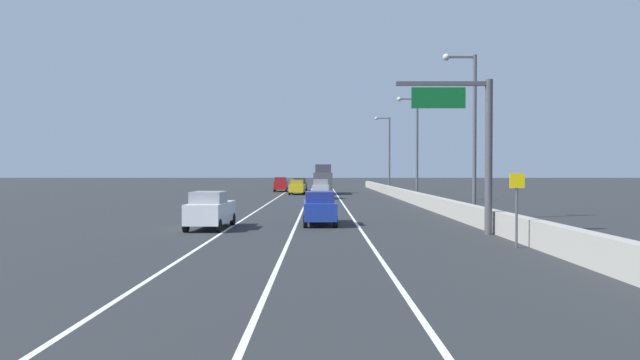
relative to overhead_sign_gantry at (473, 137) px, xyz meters
name	(u,v)px	position (x,y,z in m)	size (l,w,h in m)	color
ground_plane	(325,196)	(-6.80, 40.51, -4.73)	(320.00, 320.00, 0.00)	#26282B
lane_stripe_left	(273,200)	(-12.30, 31.51, -4.73)	(0.16, 130.00, 0.00)	silver
lane_stripe_center	(307,200)	(-8.80, 31.51, -4.73)	(0.16, 130.00, 0.00)	silver
lane_stripe_right	(340,200)	(-5.30, 31.51, -4.73)	(0.16, 130.00, 0.00)	silver
jersey_barrier_right	(432,203)	(1.34, 16.51, -4.18)	(0.60, 120.00, 1.10)	#9E998E
overhead_sign_gantry	(473,137)	(0.00, 0.00, 0.00)	(4.68, 0.36, 7.50)	#47474C
speed_advisory_sign	(516,204)	(0.44, -4.70, -2.96)	(0.60, 0.11, 3.00)	#4C4C51
lamp_post_right_second	(470,125)	(2.04, 8.05, 1.24)	(2.14, 0.44, 10.43)	#4C4C51
lamp_post_right_third	(414,142)	(2.02, 28.59, 1.24)	(2.14, 0.44, 10.43)	#4C4C51
lamp_post_right_fourth	(387,149)	(1.82, 49.14, 1.24)	(2.14, 0.44, 10.43)	#4C4C51
car_silver_0	(321,189)	(-7.33, 33.69, -3.68)	(1.97, 4.09, 2.11)	#B7B7BC
car_red_1	(280,184)	(-13.17, 53.97, -3.68)	(1.97, 4.67, 2.11)	red
car_blue_2	(319,208)	(-7.47, 4.87, -3.77)	(2.00, 4.68, 1.91)	#1E389E
car_white_3	(210,210)	(-13.27, 2.62, -3.73)	(2.02, 4.61, 1.99)	white
car_black_4	(299,185)	(-10.51, 57.34, -3.78)	(2.13, 4.80, 1.88)	black
car_yellow_5	(297,187)	(-10.35, 44.49, -3.78)	(2.06, 4.72, 1.90)	gold
box_truck	(323,180)	(-7.02, 46.38, -2.96)	(2.55, 7.80, 3.90)	#4C4C51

